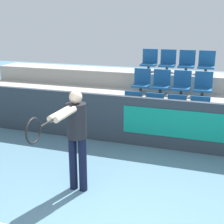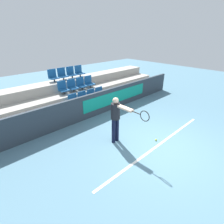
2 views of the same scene
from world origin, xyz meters
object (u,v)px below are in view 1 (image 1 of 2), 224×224
at_px(stadium_chair_5, 161,83).
at_px(tennis_player, 75,132).
at_px(stadium_chair_8, 149,61).
at_px(stadium_chair_7, 203,86).
at_px(stadium_chair_1, 154,108).
at_px(stadium_chair_3, 199,112).
at_px(stadium_chair_10, 187,63).
at_px(stadium_chair_4, 141,82).
at_px(stadium_chair_11, 206,64).
at_px(stadium_chair_0, 132,106).
at_px(stadium_chair_9, 168,62).
at_px(stadium_chair_2, 176,110).
at_px(stadium_chair_6, 182,84).

distance_m(stadium_chair_5, tennis_player, 3.78).
relative_size(stadium_chair_5, stadium_chair_8, 1.00).
bearing_deg(tennis_player, stadium_chair_7, 65.95).
xyz_separation_m(stadium_chair_5, stadium_chair_8, (-0.51, 0.87, 0.43)).
distance_m(stadium_chair_1, stadium_chair_3, 1.03).
height_order(stadium_chair_5, stadium_chair_10, stadium_chair_10).
relative_size(stadium_chair_4, stadium_chair_11, 1.00).
relative_size(stadium_chair_0, stadium_chair_11, 1.00).
xyz_separation_m(stadium_chair_1, stadium_chair_8, (-0.51, 1.74, 0.85)).
bearing_deg(tennis_player, stadium_chair_1, 77.42).
bearing_deg(stadium_chair_8, stadium_chair_0, -90.00).
xyz_separation_m(stadium_chair_0, stadium_chair_11, (1.54, 1.74, 0.85)).
bearing_deg(stadium_chair_9, stadium_chair_3, -59.45).
bearing_deg(stadium_chair_2, stadium_chair_11, 73.56).
bearing_deg(tennis_player, stadium_chair_2, 68.07).
bearing_deg(stadium_chair_1, stadium_chair_7, 40.27).
bearing_deg(stadium_chair_3, stadium_chair_0, 180.00).
bearing_deg(stadium_chair_1, stadium_chair_8, 106.44).
xyz_separation_m(stadium_chair_8, stadium_chair_11, (1.54, 0.00, 0.00)).
bearing_deg(stadium_chair_4, stadium_chair_0, -90.00).
height_order(stadium_chair_3, stadium_chair_6, stadium_chair_6).
bearing_deg(stadium_chair_2, stadium_chair_4, 139.73).
bearing_deg(stadium_chair_1, stadium_chair_0, 180.00).
distance_m(stadium_chair_4, stadium_chair_5, 0.51).
xyz_separation_m(stadium_chair_1, stadium_chair_5, (0.00, 0.87, 0.43)).
height_order(stadium_chair_3, stadium_chair_5, stadium_chair_5).
bearing_deg(stadium_chair_9, stadium_chair_7, -40.27).
bearing_deg(stadium_chair_2, stadium_chair_5, 120.55).
bearing_deg(stadium_chair_9, stadium_chair_10, 0.00).
bearing_deg(stadium_chair_4, stadium_chair_11, 29.46).
xyz_separation_m(stadium_chair_3, stadium_chair_11, (0.00, 1.74, 0.85)).
xyz_separation_m(stadium_chair_4, stadium_chair_9, (0.51, 0.87, 0.43)).
distance_m(stadium_chair_0, tennis_player, 2.88).
distance_m(stadium_chair_0, stadium_chair_5, 1.09).
xyz_separation_m(stadium_chair_7, tennis_player, (-1.66, -3.73, -0.11)).
distance_m(stadium_chair_3, stadium_chair_7, 0.97).
height_order(stadium_chair_1, stadium_chair_3, same).
distance_m(stadium_chair_1, stadium_chair_9, 1.93).
xyz_separation_m(stadium_chair_5, stadium_chair_9, (0.00, 0.87, 0.43)).
distance_m(stadium_chair_11, tennis_player, 4.92).
bearing_deg(stadium_chair_7, stadium_chair_2, -120.55).
relative_size(stadium_chair_2, stadium_chair_8, 1.00).
height_order(stadium_chair_1, stadium_chair_2, same).
distance_m(stadium_chair_8, tennis_player, 4.63).
xyz_separation_m(stadium_chair_2, stadium_chair_10, (0.00, 1.74, 0.85)).
height_order(stadium_chair_5, stadium_chair_6, same).
height_order(stadium_chair_7, stadium_chair_8, stadium_chair_8).
relative_size(stadium_chair_0, stadium_chair_3, 1.00).
distance_m(stadium_chair_2, stadium_chair_3, 0.51).
bearing_deg(stadium_chair_6, tennis_player, -107.15).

